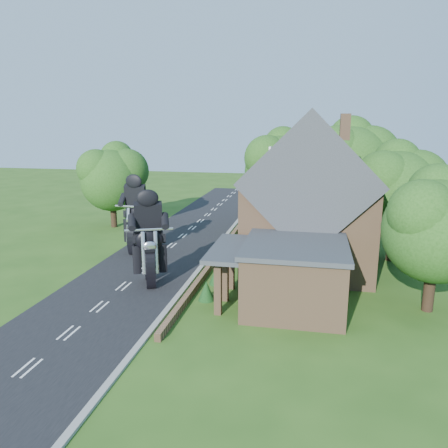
% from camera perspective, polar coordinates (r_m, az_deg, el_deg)
% --- Properties ---
extents(ground, '(120.00, 120.00, 0.00)m').
position_cam_1_polar(ground, '(26.75, -12.98, -7.95)').
color(ground, '#284D15').
rests_on(ground, ground).
extents(road, '(7.00, 80.00, 0.02)m').
position_cam_1_polar(road, '(26.75, -12.98, -7.93)').
color(road, black).
rests_on(road, ground).
extents(kerb, '(0.30, 80.00, 0.12)m').
position_cam_1_polar(kerb, '(25.49, -5.40, -8.60)').
color(kerb, gray).
rests_on(kerb, ground).
extents(garden_wall, '(0.30, 22.00, 0.40)m').
position_cam_1_polar(garden_wall, '(29.82, -1.41, -4.99)').
color(garden_wall, '#836042').
rests_on(garden_wall, ground).
extents(house, '(9.54, 8.64, 10.24)m').
position_cam_1_polar(house, '(29.06, 11.00, 2.72)').
color(house, '#836042').
rests_on(house, ground).
extents(annex, '(7.05, 5.94, 3.44)m').
position_cam_1_polar(annex, '(23.14, 8.90, -6.48)').
color(annex, '#836042').
rests_on(annex, ground).
extents(tree_annex_side, '(5.64, 5.20, 7.48)m').
position_cam_1_polar(tree_annex_side, '(24.07, 26.80, 0.26)').
color(tree_annex_side, black).
rests_on(tree_annex_side, ground).
extents(tree_house_right, '(6.51, 6.00, 8.40)m').
position_cam_1_polar(tree_house_right, '(32.07, 22.23, 4.48)').
color(tree_house_right, black).
rests_on(tree_house_right, ground).
extents(tree_behind_house, '(7.81, 7.20, 10.08)m').
position_cam_1_polar(tree_behind_house, '(39.04, 16.82, 7.81)').
color(tree_behind_house, black).
rests_on(tree_behind_house, ground).
extents(tree_behind_left, '(6.94, 6.40, 9.16)m').
position_cam_1_polar(tree_behind_left, '(39.99, 7.97, 7.64)').
color(tree_behind_left, black).
rests_on(tree_behind_left, ground).
extents(tree_far_road, '(6.08, 5.60, 7.84)m').
position_cam_1_polar(tree_far_road, '(40.97, -13.96, 6.25)').
color(tree_far_road, black).
rests_on(tree_far_road, ground).
extents(shrub_a, '(0.90, 0.90, 1.10)m').
position_cam_1_polar(shrub_a, '(23.99, -2.32, -8.70)').
color(shrub_a, black).
rests_on(shrub_a, ground).
extents(shrub_b, '(0.90, 0.90, 1.10)m').
position_cam_1_polar(shrub_b, '(26.27, -1.00, -6.72)').
color(shrub_b, black).
rests_on(shrub_b, ground).
extents(shrub_c, '(0.90, 0.90, 1.10)m').
position_cam_1_polar(shrub_c, '(28.58, 0.10, -5.06)').
color(shrub_c, black).
rests_on(shrub_c, ground).
extents(shrub_d, '(0.90, 0.90, 1.10)m').
position_cam_1_polar(shrub_d, '(33.28, 1.82, -2.42)').
color(shrub_d, black).
rests_on(shrub_d, ground).
extents(shrub_e, '(0.90, 0.90, 1.10)m').
position_cam_1_polar(shrub_e, '(35.67, 2.51, -1.37)').
color(shrub_e, black).
rests_on(shrub_e, ground).
extents(shrub_f, '(0.90, 0.90, 1.10)m').
position_cam_1_polar(shrub_f, '(38.06, 3.11, -0.45)').
color(shrub_f, black).
rests_on(shrub_f, ground).
extents(motorcycle_lead, '(1.14, 1.89, 1.73)m').
position_cam_1_polar(motorcycle_lead, '(26.50, -9.59, -6.01)').
color(motorcycle_lead, black).
rests_on(motorcycle_lead, ground).
extents(motorcycle_follow, '(0.60, 1.91, 1.76)m').
position_cam_1_polar(motorcycle_follow, '(33.11, -11.21, -2.17)').
color(motorcycle_follow, black).
rests_on(motorcycle_follow, ground).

